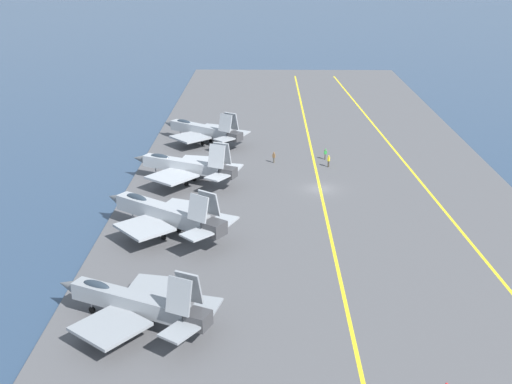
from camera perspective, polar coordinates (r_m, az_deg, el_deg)
The scene contains 11 objects.
ground_plane at distance 86.67m, azimuth 5.70°, elevation 0.05°, with size 2000.00×2000.00×0.00m, color navy.
carrier_deck at distance 86.60m, azimuth 5.71°, elevation 0.17°, with size 180.61×52.00×0.40m, color #4C4C4F.
deck_stripe_foul_line at distance 88.89m, azimuth 14.94°, elevation 0.24°, with size 162.55×0.36×0.01m, color yellow.
deck_stripe_centerline at distance 86.53m, azimuth 5.71°, elevation 0.30°, with size 162.55×0.36×0.01m, color yellow.
parked_jet_nearest at distance 55.93m, azimuth -10.78°, elevation -9.63°, with size 12.20×15.18×5.93m.
parked_jet_second at distance 72.29m, azimuth -8.16°, elevation -1.87°, with size 13.28×16.33×6.22m.
parked_jet_third at distance 88.01m, azimuth -6.29°, elevation 2.33°, with size 12.80×16.01×6.29m.
parked_jet_fourth at distance 106.40m, azimuth -4.75°, elevation 5.50°, with size 12.85×15.42×5.79m.
crew_green_vest at distance 98.43m, azimuth 6.19°, elevation 3.42°, with size 0.31×0.41×1.73m.
crew_yellow_vest at distance 95.04m, azimuth 6.47°, elevation 2.79°, with size 0.46×0.40×1.79m.
crew_brown_vest at distance 96.33m, azimuth 1.60°, elevation 3.14°, with size 0.39×0.45×1.71m.
Camera 1 is at (-80.75, 7.35, 30.60)m, focal length 45.00 mm.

